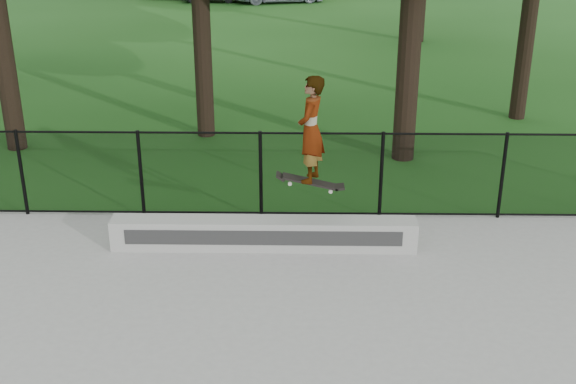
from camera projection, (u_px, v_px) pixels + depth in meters
name	position (u px, v px, depth m)	size (l,w,h in m)	color
grind_ledge	(264.00, 234.00, 11.06)	(4.67, 0.40, 0.48)	#B1B1AC
skater_airborne	(311.00, 132.00, 10.38)	(0.83, 0.66, 1.75)	black
chainlink_fence	(261.00, 174.00, 11.97)	(16.06, 0.06, 1.50)	black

